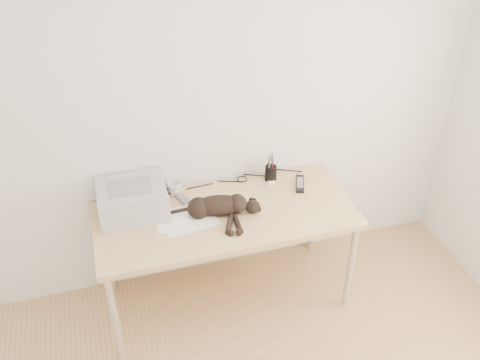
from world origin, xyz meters
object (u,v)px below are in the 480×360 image
object	(u,v)px
printer	(132,199)
pen_cup	(271,173)
mug	(175,188)
desk	(222,221)
mouse	(271,179)
cat	(216,207)

from	to	relation	value
printer	pen_cup	world-z (taller)	pen_cup
pen_cup	mug	bearing A→B (deg)	177.92
pen_cup	desk	bearing A→B (deg)	-156.01
desk	mouse	xyz separation A→B (m)	(0.38, 0.15, 0.15)
cat	pen_cup	bearing A→B (deg)	41.76
mug	pen_cup	bearing A→B (deg)	-2.08
mug	pen_cup	xyz separation A→B (m)	(0.64, -0.02, 0.01)
mug	pen_cup	world-z (taller)	pen_cup
desk	cat	xyz separation A→B (m)	(-0.06, -0.09, 0.19)
desk	pen_cup	size ratio (longest dim) A/B	8.04
cat	pen_cup	world-z (taller)	pen_cup
mouse	desk	bearing A→B (deg)	-133.75
printer	pen_cup	xyz separation A→B (m)	(0.92, 0.09, -0.04)
desk	cat	world-z (taller)	cat
mug	desk	bearing A→B (deg)	-37.05
desk	mouse	world-z (taller)	mouse
printer	cat	size ratio (longest dim) A/B	0.69
desk	pen_cup	distance (m)	0.46
mouse	cat	bearing A→B (deg)	-126.32
desk	printer	world-z (taller)	printer
printer	mug	world-z (taller)	printer
pen_cup	cat	bearing A→B (deg)	-149.12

